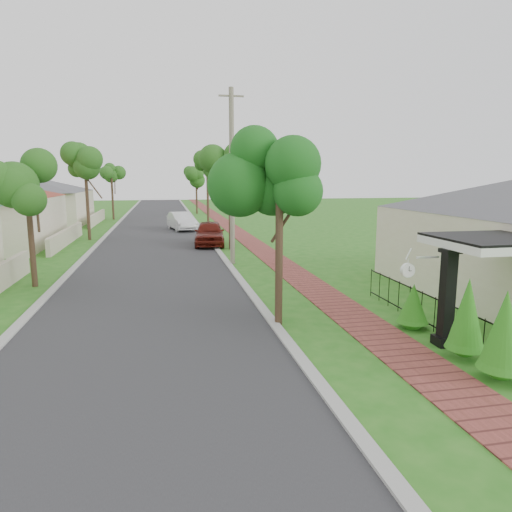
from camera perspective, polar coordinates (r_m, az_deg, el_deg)
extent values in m
plane|color=#256919|center=(12.03, 0.85, -10.95)|extent=(160.00, 160.00, 0.00)
cube|color=#28282B|center=(31.29, -12.43, 1.72)|extent=(7.00, 120.00, 0.02)
cube|color=#9E9E99|center=(31.43, -5.76, 1.94)|extent=(0.30, 120.00, 0.10)
cube|color=#9E9E99|center=(31.57, -19.06, 1.48)|extent=(0.30, 120.00, 0.10)
cube|color=brown|center=(31.79, -1.09, 2.07)|extent=(1.50, 120.00, 0.03)
cube|color=white|center=(13.06, 27.89, 1.44)|extent=(2.90, 2.60, 0.20)
cube|color=black|center=(13.05, 27.93, 2.00)|extent=(2.90, 2.60, 0.06)
cube|color=black|center=(12.54, 22.76, -4.83)|extent=(0.30, 0.30, 2.52)
cube|color=black|center=(12.86, 22.42, -9.76)|extent=(0.48, 0.48, 0.24)
cube|color=black|center=(12.30, 23.13, 0.59)|extent=(0.42, 0.42, 0.10)
cube|color=black|center=(13.60, 21.55, -4.99)|extent=(0.03, 8.00, 0.03)
cube|color=black|center=(13.82, 21.34, -8.20)|extent=(0.03, 8.00, 0.03)
cylinder|color=black|center=(11.69, 28.59, -10.20)|extent=(0.02, 0.02, 1.00)
cylinder|color=black|center=(12.18, 26.56, -9.26)|extent=(0.02, 0.02, 1.00)
cylinder|color=black|center=(12.68, 24.71, -8.38)|extent=(0.02, 0.02, 1.00)
cylinder|color=black|center=(13.19, 23.00, -7.57)|extent=(0.02, 0.02, 1.00)
cylinder|color=black|center=(13.72, 21.43, -6.81)|extent=(0.02, 0.02, 1.00)
cylinder|color=black|center=(14.26, 19.98, -6.10)|extent=(0.02, 0.02, 1.00)
cylinder|color=black|center=(14.81, 18.64, -5.44)|extent=(0.02, 0.02, 1.00)
cylinder|color=black|center=(15.37, 17.41, -4.83)|extent=(0.02, 0.02, 1.00)
cylinder|color=black|center=(15.94, 16.26, -4.26)|extent=(0.02, 0.02, 1.00)
cylinder|color=black|center=(16.51, 15.19, -3.73)|extent=(0.02, 0.02, 1.00)
cylinder|color=black|center=(17.09, 14.19, -3.23)|extent=(0.02, 0.02, 1.00)
cylinder|color=#382619|center=(27.34, -3.22, 5.60)|extent=(0.22, 0.22, 4.55)
sphere|color=#224B14|center=(27.28, -3.27, 10.64)|extent=(1.70, 1.70, 1.70)
cylinder|color=#382619|center=(41.22, -6.04, 7.20)|extent=(0.22, 0.22, 4.90)
sphere|color=#224B14|center=(41.18, -6.11, 10.80)|extent=(1.70, 1.70, 1.70)
cylinder|color=#382619|center=(55.17, -7.43, 7.44)|extent=(0.22, 0.22, 4.20)
sphere|color=#224B14|center=(55.13, -7.49, 9.75)|extent=(1.70, 1.70, 1.70)
cylinder|color=#382619|center=(19.80, -26.28, 2.00)|extent=(0.22, 0.22, 3.85)
sphere|color=#224B14|center=(19.67, -26.73, 7.88)|extent=(1.60, 1.60, 1.60)
cylinder|color=#382619|center=(33.43, -20.31, 6.07)|extent=(0.22, 0.22, 4.90)
sphere|color=#224B14|center=(33.39, -20.57, 10.50)|extent=(1.70, 1.70, 1.70)
cylinder|color=#382619|center=(49.30, -17.50, 7.02)|extent=(0.22, 0.22, 4.55)
sphere|color=#224B14|center=(49.26, -17.64, 9.81)|extent=(1.70, 1.70, 1.70)
sphere|color=#1F6A15|center=(11.11, 28.30, -11.62)|extent=(0.75, 0.75, 0.75)
cone|color=#1F6A15|center=(10.86, 28.64, -7.77)|extent=(0.85, 0.85, 1.56)
sphere|color=#1F6A15|center=(11.98, 24.64, -9.80)|extent=(0.69, 0.69, 0.69)
cone|color=#1F6A15|center=(11.75, 24.91, -6.21)|extent=(0.79, 0.79, 1.56)
sphere|color=#1F6A15|center=(13.86, 18.94, -7.45)|extent=(0.68, 0.68, 0.68)
cone|color=#1F6A15|center=(13.72, 19.06, -5.40)|extent=(0.78, 0.78, 1.02)
cube|color=#BFB299|center=(31.83, -22.60, 2.24)|extent=(0.25, 10.00, 1.00)
cube|color=beige|center=(46.80, -27.15, 5.32)|extent=(11.00, 10.00, 3.00)
pyramid|color=#4C4C51|center=(46.72, -27.37, 8.13)|extent=(15.56, 15.56, 1.60)
cube|color=#BFB299|center=(45.57, -19.27, 4.49)|extent=(0.25, 10.00, 1.00)
imported|color=#57140D|center=(29.14, -5.84, 2.85)|extent=(2.28, 4.69, 1.54)
imported|color=silver|center=(37.91, -9.29, 4.30)|extent=(2.42, 4.66, 1.46)
cylinder|color=#382619|center=(13.08, 2.90, 0.11)|extent=(0.22, 0.22, 4.12)
sphere|color=#1D611C|center=(12.90, 2.98, 9.70)|extent=(2.05, 2.05, 2.05)
cylinder|color=gray|center=(22.47, -3.03, 9.69)|extent=(0.24, 0.24, 8.46)
cube|color=gray|center=(22.79, -3.12, 19.36)|extent=(1.20, 0.08, 0.08)
cube|color=white|center=(12.47, 20.67, -0.15)|extent=(0.63, 0.05, 0.05)
cylinder|color=white|center=(12.22, 18.48, -0.90)|extent=(0.02, 0.02, 0.27)
cylinder|color=white|center=(12.25, 18.43, -1.73)|extent=(0.38, 0.10, 0.38)
cylinder|color=white|center=(12.20, 18.56, -1.78)|extent=(0.32, 0.01, 0.32)
cylinder|color=white|center=(12.30, 18.30, -1.68)|extent=(0.32, 0.01, 0.32)
cube|color=black|center=(12.18, 18.60, -1.52)|extent=(0.01, 0.01, 0.13)
cube|color=black|center=(12.21, 18.73, -1.78)|extent=(0.08, 0.01, 0.02)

